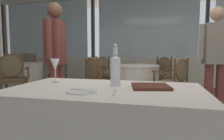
# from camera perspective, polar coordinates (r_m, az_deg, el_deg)

# --- Properties ---
(ground_plane) EXTENTS (14.06, 14.06, 0.00)m
(ground_plane) POSITION_cam_1_polar(r_m,az_deg,el_deg) (2.52, 3.20, -18.67)
(ground_plane) COLOR #756047
(window_wall_far) EXTENTS (10.81, 0.14, 2.97)m
(window_wall_far) POSITION_cam_1_polar(r_m,az_deg,el_deg) (6.13, 9.84, 6.68)
(window_wall_far) COLOR silver
(window_wall_far) RESTS_ON ground_plane
(foreground_table) EXTENTS (1.44, 0.83, 0.75)m
(foreground_table) POSITION_cam_1_polar(r_m,az_deg,el_deg) (1.59, -1.92, -18.71)
(foreground_table) COLOR white
(foreground_table) RESTS_ON ground_plane
(side_plate) EXTENTS (0.21, 0.21, 0.01)m
(side_plate) POSITION_cam_1_polar(r_m,az_deg,el_deg) (1.34, -8.77, -6.17)
(side_plate) COLOR white
(side_plate) RESTS_ON foreground_table
(butter_knife) EXTENTS (0.18, 0.07, 0.00)m
(butter_knife) POSITION_cam_1_polar(r_m,az_deg,el_deg) (1.33, -8.78, -5.95)
(butter_knife) COLOR silver
(butter_knife) RESTS_ON foreground_table
(dinner_fork) EXTENTS (0.04, 0.19, 0.00)m
(dinner_fork) POSITION_cam_1_polar(r_m,az_deg,el_deg) (1.30, 0.71, -6.51)
(dinner_fork) COLOR silver
(dinner_fork) RESTS_ON foreground_table
(water_bottle) EXTENTS (0.08, 0.08, 0.33)m
(water_bottle) POSITION_cam_1_polar(r_m,az_deg,el_deg) (1.56, 1.01, 0.29)
(water_bottle) COLOR white
(water_bottle) RESTS_ON foreground_table
(wine_glass) EXTENTS (0.08, 0.08, 0.21)m
(wine_glass) POSITION_cam_1_polar(r_m,az_deg,el_deg) (1.79, -16.24, 1.38)
(wine_glass) COLOR white
(wine_glass) RESTS_ON foreground_table
(menu_book) EXTENTS (0.32, 0.31, 0.02)m
(menu_book) POSITION_cam_1_polar(r_m,az_deg,el_deg) (1.50, 11.16, -4.72)
(menu_book) COLOR #512319
(menu_book) RESTS_ON foreground_table
(background_table_0) EXTENTS (1.03, 1.03, 0.75)m
(background_table_0) POSITION_cam_1_polar(r_m,az_deg,el_deg) (5.35, -24.66, -2.12)
(background_table_0) COLOR white
(background_table_0) RESTS_ON ground_plane
(dining_chair_0_0) EXTENTS (0.65, 0.62, 1.00)m
(dining_chair_0_0) POSITION_cam_1_polar(r_m,az_deg,el_deg) (4.40, -26.87, -1.09)
(dining_chair_0_0) COLOR brown
(dining_chair_0_0) RESTS_ON ground_plane
(dining_chair_0_1) EXTENTS (0.62, 0.65, 0.97)m
(dining_chair_0_1) POSITION_cam_1_polar(r_m,az_deg,el_deg) (5.25, -14.54, 0.14)
(dining_chair_0_1) COLOR brown
(dining_chair_0_1) RESTS_ON ground_plane
(dining_chair_0_2) EXTENTS (0.65, 0.62, 1.00)m
(dining_chair_0_2) POSITION_cam_1_polar(r_m,az_deg,el_deg) (6.26, -23.25, 0.79)
(dining_chair_0_2) COLOR brown
(dining_chair_0_2) RESTS_ON ground_plane
(background_table_1) EXTENTS (1.02, 1.02, 0.75)m
(background_table_1) POSITION_cam_1_polar(r_m,az_deg,el_deg) (4.10, 6.48, -3.79)
(background_table_1) COLOR white
(background_table_1) RESTS_ON ground_plane
(dining_chair_1_0) EXTENTS (0.64, 0.66, 0.92)m
(dining_chair_1_0) POSITION_cam_1_polar(r_m,az_deg,el_deg) (3.52, 17.75, -2.74)
(dining_chair_1_0) COLOR brown
(dining_chair_1_0) RESTS_ON ground_plane
(dining_chair_1_1) EXTENTS (0.66, 0.64, 0.91)m
(dining_chair_1_1) POSITION_cam_1_polar(r_m,az_deg,el_deg) (4.80, 14.06, -0.68)
(dining_chair_1_1) COLOR brown
(dining_chair_1_1) RESTS_ON ground_plane
(dining_chair_1_2) EXTENTS (0.64, 0.66, 0.92)m
(dining_chair_1_2) POSITION_cam_1_polar(r_m,az_deg,el_deg) (4.76, -1.81, -0.56)
(dining_chair_1_2) COLOR brown
(dining_chair_1_2) RESTS_ON ground_plane
(dining_chair_1_3) EXTENTS (0.66, 0.64, 0.93)m
(dining_chair_1_3) POSITION_cam_1_polar(r_m,az_deg,el_deg) (3.45, -4.06, -2.63)
(dining_chair_1_3) COLOR brown
(dining_chair_1_3) RESTS_ON ground_plane
(diner_person_0) EXTENTS (0.24, 0.53, 1.72)m
(diner_person_0) POSITION_cam_1_polar(r_m,az_deg,el_deg) (2.95, -16.02, 4.33)
(diner_person_0) COLOR brown
(diner_person_0) RESTS_ON ground_plane
(diner_person_1) EXTENTS (0.52, 0.27, 1.71)m
(diner_person_1) POSITION_cam_1_polar(r_m,az_deg,el_deg) (3.44, 27.98, 3.88)
(diner_person_1) COLOR brown
(diner_person_1) RESTS_ON ground_plane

